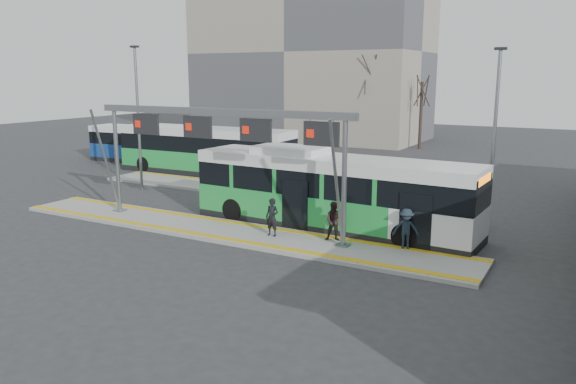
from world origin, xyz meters
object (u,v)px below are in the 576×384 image
passenger_b (335,221)px  passenger_c (406,229)px  passenger_a (272,217)px  gantry (219,133)px  hero_bus (331,193)px

passenger_b → passenger_c: 2.87m
passenger_a → passenger_b: passenger_b is taller
gantry → passenger_b: (5.26, 0.53, -3.35)m
gantry → hero_bus: bearing=32.6°
hero_bus → passenger_b: hero_bus is taller
passenger_c → passenger_b: bearing=169.1°
passenger_b → gantry: bearing=162.8°
passenger_a → passenger_c: 5.50m
gantry → passenger_c: gantry is taller
gantry → passenger_a: (2.70, -0.09, -3.35)m
gantry → hero_bus: size_ratio=0.99×
gantry → passenger_b: size_ratio=8.09×
passenger_b → passenger_c: (2.85, 0.31, -0.01)m
passenger_c → hero_bus: bearing=138.9°
gantry → passenger_c: bearing=6.0°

